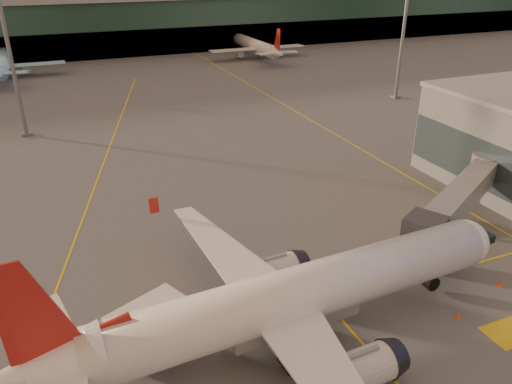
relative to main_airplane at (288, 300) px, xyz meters
name	(u,v)px	position (x,y,z in m)	size (l,w,h in m)	color
ground	(306,358)	(0.56, -2.28, -4.17)	(600.00, 600.00, 0.00)	#4C4F54
taxi_markings	(120,169)	(-6.76, 42.21, -4.17)	(100.12, 173.00, 0.01)	gold
terminal	(91,26)	(0.56, 139.51, 4.59)	(400.00, 20.00, 17.60)	#19382D
mast_west_near	(9,48)	(-19.44, 63.72, 10.69)	(2.40, 2.40, 25.60)	slate
mast_east_near	(404,27)	(55.56, 59.72, 10.69)	(2.40, 2.40, 25.60)	slate
main_airplane	(288,300)	(0.00, 0.00, 0.00)	(42.57, 38.34, 12.85)	white
jet_bridge	(465,194)	(26.38, 9.16, 0.18)	(22.93, 14.58, 6.21)	slate
catering_truck	(148,327)	(-10.48, 2.95, -1.57)	(6.42, 4.74, 4.57)	red
pushback_tug	(448,219)	(25.86, 10.40, -3.47)	(3.73, 2.67, 1.73)	black
cone_nose	(500,283)	(21.98, -0.99, -3.89)	(0.47, 0.47, 0.60)	#FF410D
cone_wing_left	(219,232)	(0.49, 18.60, -3.94)	(0.38, 0.38, 0.49)	#FF410D
cone_fwd	(458,315)	(14.95, -3.10, -3.92)	(0.41, 0.41, 0.53)	#FF410D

